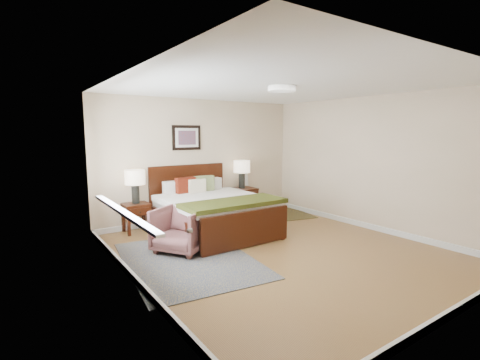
{
  "coord_description": "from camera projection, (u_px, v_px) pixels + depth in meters",
  "views": [
    {
      "loc": [
        -3.46,
        -3.95,
        1.82
      ],
      "look_at": [
        -0.26,
        0.7,
        1.05
      ],
      "focal_mm": 26.0,
      "sensor_mm": 36.0,
      "label": 1
    }
  ],
  "objects": [
    {
      "name": "rug_navy",
      "position": [
        287.0,
        213.0,
        7.89
      ],
      "size": [
        1.1,
        1.41,
        0.01
      ],
      "primitive_type": "cube",
      "rotation": [
        0.0,
        0.0,
        -0.24
      ],
      "color": "black",
      "rests_on": "ground"
    },
    {
      "name": "armchair",
      "position": [
        182.0,
        229.0,
        5.33
      ],
      "size": [
        1.04,
        1.03,
        0.69
      ],
      "primitive_type": "imported",
      "rotation": [
        0.0,
        0.0,
        -0.99
      ],
      "color": "brown",
      "rests_on": "ground"
    },
    {
      "name": "back_wall",
      "position": [
        202.0,
        160.0,
        7.28
      ],
      "size": [
        4.5,
        0.04,
        2.5
      ],
      "primitive_type": "cube",
      "color": "beige",
      "rests_on": "ground"
    },
    {
      "name": "ceil_fixture",
      "position": [
        282.0,
        88.0,
        5.08
      ],
      "size": [
        0.44,
        0.44,
        0.08
      ],
      "color": "white",
      "rests_on": "ceiling"
    },
    {
      "name": "lamp_left",
      "position": [
        135.0,
        180.0,
        6.29
      ],
      "size": [
        0.36,
        0.36,
        0.61
      ],
      "color": "black",
      "rests_on": "nightstand_left"
    },
    {
      "name": "nightstand_left",
      "position": [
        137.0,
        210.0,
        6.35
      ],
      "size": [
        0.45,
        0.41,
        0.54
      ],
      "color": "#381508",
      "rests_on": "ground"
    },
    {
      "name": "bed",
      "position": [
        213.0,
        204.0,
        6.32
      ],
      "size": [
        1.77,
        2.14,
        1.15
      ],
      "color": "#381508",
      "rests_on": "ground"
    },
    {
      "name": "door",
      "position": [
        209.0,
        234.0,
        2.59
      ],
      "size": [
        0.06,
        1.0,
        2.18
      ],
      "color": "silver",
      "rests_on": "ground"
    },
    {
      "name": "left_wall",
      "position": [
        132.0,
        183.0,
        3.98
      ],
      "size": [
        0.04,
        5.0,
        2.5
      ],
      "primitive_type": "cube",
      "color": "beige",
      "rests_on": "ground"
    },
    {
      "name": "wall_art",
      "position": [
        187.0,
        138.0,
        7.0
      ],
      "size": [
        0.62,
        0.05,
        0.5
      ],
      "color": "black",
      "rests_on": "back_wall"
    },
    {
      "name": "front_wall",
      "position": [
        460.0,
        195.0,
        3.2
      ],
      "size": [
        4.5,
        0.04,
        2.5
      ],
      "primitive_type": "cube",
      "color": "beige",
      "rests_on": "ground"
    },
    {
      "name": "window",
      "position": [
        119.0,
        167.0,
        4.56
      ],
      "size": [
        0.11,
        2.72,
        1.32
      ],
      "color": "silver",
      "rests_on": "left_wall"
    },
    {
      "name": "ceiling",
      "position": [
        282.0,
        86.0,
        5.07
      ],
      "size": [
        4.5,
        5.0,
        0.02
      ],
      "primitive_type": "cube",
      "color": "white",
      "rests_on": "back_wall"
    },
    {
      "name": "right_wall",
      "position": [
        371.0,
        163.0,
        6.51
      ],
      "size": [
        0.04,
        5.0,
        2.5
      ],
      "primitive_type": "cube",
      "color": "beige",
      "rests_on": "ground"
    },
    {
      "name": "rug_persian",
      "position": [
        188.0,
        260.0,
        5.0
      ],
      "size": [
        1.97,
        2.58,
        0.01
      ],
      "primitive_type": "cube",
      "rotation": [
        0.0,
        0.0,
        -0.12
      ],
      "color": "#0E1D47",
      "rests_on": "ground"
    },
    {
      "name": "floor",
      "position": [
        279.0,
        250.0,
        5.41
      ],
      "size": [
        5.0,
        5.0,
        0.0
      ],
      "primitive_type": "plane",
      "color": "olive",
      "rests_on": "ground"
    },
    {
      "name": "nightstand_right",
      "position": [
        242.0,
        199.0,
        7.69
      ],
      "size": [
        0.61,
        0.45,
        0.6
      ],
      "color": "#381508",
      "rests_on": "ground"
    },
    {
      "name": "lamp_right",
      "position": [
        242.0,
        169.0,
        7.61
      ],
      "size": [
        0.36,
        0.36,
        0.61
      ],
      "color": "black",
      "rests_on": "nightstand_right"
    }
  ]
}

